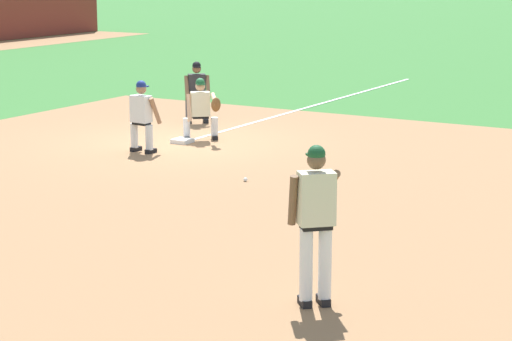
# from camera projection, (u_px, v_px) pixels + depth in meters

# --- Properties ---
(ground_plane) EXTENTS (160.00, 160.00, 0.00)m
(ground_plane) POSITION_uv_depth(u_px,v_px,m) (182.00, 143.00, 21.13)
(ground_plane) COLOR #336B2D
(infield_dirt_patch) EXTENTS (18.00, 18.00, 0.01)m
(infield_dirt_patch) POSITION_uv_depth(u_px,v_px,m) (229.00, 200.00, 16.22)
(infield_dirt_patch) COLOR #936B47
(infield_dirt_patch) RESTS_ON ground
(foul_line_stripe) EXTENTS (12.81, 0.10, 0.00)m
(foul_line_stripe) POSITION_uv_depth(u_px,v_px,m) (318.00, 104.00, 26.54)
(foul_line_stripe) COLOR white
(foul_line_stripe) RESTS_ON ground
(first_base_bag) EXTENTS (0.38, 0.38, 0.09)m
(first_base_bag) POSITION_uv_depth(u_px,v_px,m) (182.00, 141.00, 21.12)
(first_base_bag) COLOR white
(first_base_bag) RESTS_ON ground
(baseball) EXTENTS (0.07, 0.07, 0.07)m
(baseball) POSITION_uv_depth(u_px,v_px,m) (245.00, 180.00, 17.52)
(baseball) COLOR white
(baseball) RESTS_ON ground
(pitcher) EXTENTS (0.85, 0.56, 1.86)m
(pitcher) POSITION_uv_depth(u_px,v_px,m) (317.00, 215.00, 11.14)
(pitcher) COLOR black
(pitcher) RESTS_ON ground
(first_baseman) EXTENTS (0.76, 1.07, 1.34)m
(first_baseman) POSITION_uv_depth(u_px,v_px,m) (202.00, 107.00, 21.27)
(first_baseman) COLOR black
(first_baseman) RESTS_ON ground
(baserunner) EXTENTS (0.47, 0.62, 1.46)m
(baserunner) POSITION_uv_depth(u_px,v_px,m) (142.00, 114.00, 19.96)
(baserunner) COLOR black
(baserunner) RESTS_ON ground
(umpire) EXTENTS (0.66, 0.68, 1.46)m
(umpire) POSITION_uv_depth(u_px,v_px,m) (197.00, 90.00, 23.49)
(umpire) COLOR black
(umpire) RESTS_ON ground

